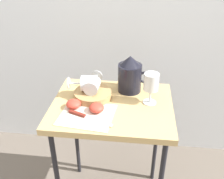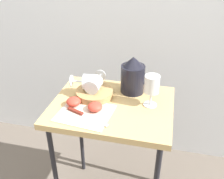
{
  "view_description": "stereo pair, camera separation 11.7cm",
  "coord_description": "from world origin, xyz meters",
  "px_view_note": "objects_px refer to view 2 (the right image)",
  "views": [
    {
      "loc": [
        0.12,
        -1.01,
        1.37
      ],
      "look_at": [
        0.0,
        0.0,
        0.78
      ],
      "focal_mm": 40.54,
      "sensor_mm": 36.0,
      "label": 1
    },
    {
      "loc": [
        0.23,
        -0.99,
        1.37
      ],
      "look_at": [
        0.0,
        0.0,
        0.78
      ],
      "focal_mm": 40.54,
      "sensor_mm": 36.0,
      "label": 2
    }
  ],
  "objects_px": {
    "basket_tray": "(94,93)",
    "knife": "(81,114)",
    "wine_glass_tipped_near": "(94,84)",
    "wine_glass_upright": "(152,86)",
    "apple_half_right": "(95,107)",
    "pitcher": "(133,78)",
    "table": "(112,116)",
    "wine_glass_tipped_far": "(90,82)",
    "apple_half_left": "(74,102)"
  },
  "relations": [
    {
      "from": "pitcher",
      "to": "wine_glass_upright",
      "type": "xyz_separation_m",
      "value": [
        0.1,
        -0.11,
        0.03
      ]
    },
    {
      "from": "basket_tray",
      "to": "pitcher",
      "type": "xyz_separation_m",
      "value": [
        0.18,
        0.09,
        0.06
      ]
    },
    {
      "from": "wine_glass_upright",
      "to": "wine_glass_tipped_far",
      "type": "bearing_deg",
      "value": 175.53
    },
    {
      "from": "wine_glass_upright",
      "to": "apple_half_right",
      "type": "relative_size",
      "value": 2.28
    },
    {
      "from": "apple_half_right",
      "to": "knife",
      "type": "distance_m",
      "value": 0.07
    },
    {
      "from": "apple_half_left",
      "to": "table",
      "type": "bearing_deg",
      "value": 17.83
    },
    {
      "from": "wine_glass_tipped_near",
      "to": "wine_glass_upright",
      "type": "bearing_deg",
      "value": -3.67
    },
    {
      "from": "table",
      "to": "wine_glass_upright",
      "type": "height_order",
      "value": "wine_glass_upright"
    },
    {
      "from": "basket_tray",
      "to": "wine_glass_tipped_far",
      "type": "height_order",
      "value": "wine_glass_tipped_far"
    },
    {
      "from": "wine_glass_tipped_near",
      "to": "basket_tray",
      "type": "bearing_deg",
      "value": -81.27
    },
    {
      "from": "wine_glass_tipped_near",
      "to": "pitcher",
      "type": "bearing_deg",
      "value": 27.14
    },
    {
      "from": "wine_glass_upright",
      "to": "wine_glass_tipped_near",
      "type": "height_order",
      "value": "wine_glass_upright"
    },
    {
      "from": "knife",
      "to": "apple_half_right",
      "type": "bearing_deg",
      "value": 43.9
    },
    {
      "from": "wine_glass_tipped_far",
      "to": "apple_half_right",
      "type": "distance_m",
      "value": 0.15
    },
    {
      "from": "basket_tray",
      "to": "apple_half_right",
      "type": "distance_m",
      "value": 0.13
    },
    {
      "from": "basket_tray",
      "to": "pitcher",
      "type": "bearing_deg",
      "value": 27.95
    },
    {
      "from": "basket_tray",
      "to": "knife",
      "type": "height_order",
      "value": "basket_tray"
    },
    {
      "from": "apple_half_left",
      "to": "apple_half_right",
      "type": "distance_m",
      "value": 0.11
    },
    {
      "from": "apple_half_right",
      "to": "wine_glass_tipped_near",
      "type": "bearing_deg",
      "value": 107.89
    },
    {
      "from": "wine_glass_upright",
      "to": "apple_half_right",
      "type": "xyz_separation_m",
      "value": [
        -0.24,
        -0.11,
        -0.08
      ]
    },
    {
      "from": "pitcher",
      "to": "apple_half_right",
      "type": "distance_m",
      "value": 0.26
    },
    {
      "from": "table",
      "to": "wine_glass_upright",
      "type": "bearing_deg",
      "value": 9.84
    },
    {
      "from": "wine_glass_upright",
      "to": "pitcher",
      "type": "bearing_deg",
      "value": 133.47
    },
    {
      "from": "wine_glass_upright",
      "to": "wine_glass_tipped_far",
      "type": "distance_m",
      "value": 0.3
    },
    {
      "from": "knife",
      "to": "wine_glass_tipped_far",
      "type": "bearing_deg",
      "value": 93.69
    },
    {
      "from": "table",
      "to": "knife",
      "type": "relative_size",
      "value": 3.32
    },
    {
      "from": "pitcher",
      "to": "apple_half_right",
      "type": "xyz_separation_m",
      "value": [
        -0.14,
        -0.21,
        -0.06
      ]
    },
    {
      "from": "basket_tray",
      "to": "pitcher",
      "type": "relative_size",
      "value": 0.96
    },
    {
      "from": "wine_glass_tipped_near",
      "to": "table",
      "type": "bearing_deg",
      "value": -25.75
    },
    {
      "from": "pitcher",
      "to": "wine_glass_tipped_near",
      "type": "relative_size",
      "value": 1.29
    },
    {
      "from": "table",
      "to": "apple_half_left",
      "type": "height_order",
      "value": "apple_half_left"
    },
    {
      "from": "wine_glass_tipped_near",
      "to": "apple_half_right",
      "type": "relative_size",
      "value": 2.18
    },
    {
      "from": "apple_half_left",
      "to": "apple_half_right",
      "type": "bearing_deg",
      "value": -9.49
    },
    {
      "from": "basket_tray",
      "to": "apple_half_left",
      "type": "relative_size",
      "value": 2.7
    },
    {
      "from": "basket_tray",
      "to": "wine_glass_tipped_far",
      "type": "distance_m",
      "value": 0.06
    },
    {
      "from": "pitcher",
      "to": "knife",
      "type": "xyz_separation_m",
      "value": [
        -0.19,
        -0.26,
        -0.07
      ]
    },
    {
      "from": "basket_tray",
      "to": "apple_half_right",
      "type": "bearing_deg",
      "value": -71.89
    },
    {
      "from": "wine_glass_tipped_far",
      "to": "apple_half_left",
      "type": "bearing_deg",
      "value": -114.15
    },
    {
      "from": "table",
      "to": "basket_tray",
      "type": "xyz_separation_m",
      "value": [
        -0.1,
        0.05,
        0.09
      ]
    },
    {
      "from": "wine_glass_tipped_far",
      "to": "apple_half_left",
      "type": "height_order",
      "value": "wine_glass_tipped_far"
    },
    {
      "from": "basket_tray",
      "to": "wine_glass_tipped_near",
      "type": "height_order",
      "value": "wine_glass_tipped_near"
    },
    {
      "from": "pitcher",
      "to": "wine_glass_upright",
      "type": "distance_m",
      "value": 0.15
    },
    {
      "from": "wine_glass_tipped_far",
      "to": "wine_glass_upright",
      "type": "bearing_deg",
      "value": -4.47
    },
    {
      "from": "table",
      "to": "wine_glass_tipped_far",
      "type": "bearing_deg",
      "value": 156.13
    },
    {
      "from": "basket_tray",
      "to": "table",
      "type": "bearing_deg",
      "value": -24.48
    },
    {
      "from": "wine_glass_upright",
      "to": "apple_half_right",
      "type": "bearing_deg",
      "value": -156.36
    },
    {
      "from": "apple_half_left",
      "to": "pitcher",
      "type": "bearing_deg",
      "value": 38.16
    },
    {
      "from": "table",
      "to": "wine_glass_tipped_near",
      "type": "relative_size",
      "value": 4.71
    },
    {
      "from": "table",
      "to": "pitcher",
      "type": "xyz_separation_m",
      "value": [
        0.08,
        0.14,
        0.15
      ]
    },
    {
      "from": "pitcher",
      "to": "wine_glass_tipped_far",
      "type": "relative_size",
      "value": 1.32
    }
  ]
}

